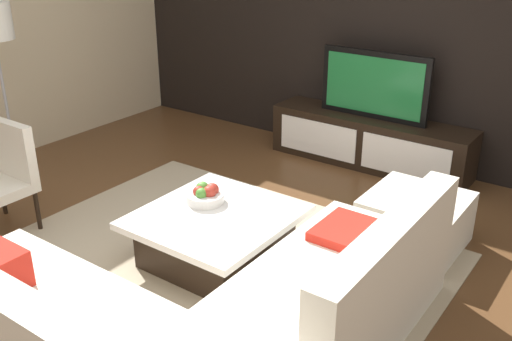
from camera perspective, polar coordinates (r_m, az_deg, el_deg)
The scene contains 10 objects.
ground_plane at distance 4.19m, azimuth -3.64°, elevation -9.76°, with size 14.00×14.00×0.00m, color brown.
feature_wall_back at distance 5.91m, azimuth 13.27°, elevation 14.17°, with size 6.40×0.12×2.80m, color black.
area_rug at distance 4.24m, azimuth -4.70°, elevation -9.26°, with size 3.12×2.58×0.01m, color tan.
media_console at distance 5.92m, azimuth 11.08°, elevation 2.84°, with size 2.03×0.48×0.50m.
television at distance 5.75m, azimuth 11.53°, elevation 8.22°, with size 1.10×0.06×0.65m.
sectional_couch at distance 3.23m, azimuth -6.09°, elevation -15.05°, with size 2.33×2.43×0.82m.
coffee_table at distance 4.20m, azimuth -3.91°, elevation -6.42°, with size 1.01×1.06×0.38m.
accent_chair_near at distance 4.93m, azimuth -23.84°, elevation -0.05°, with size 0.56×0.50×0.87m.
ottoman at distance 4.55m, azimuth 15.31°, elevation -4.81°, with size 0.70×0.70×0.40m, color silver.
fruit_bowl at distance 4.26m, azimuth -4.99°, elevation -2.38°, with size 0.28×0.28×0.14m.
Camera 1 is at (2.25, -2.69, 2.29)m, focal length 40.76 mm.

